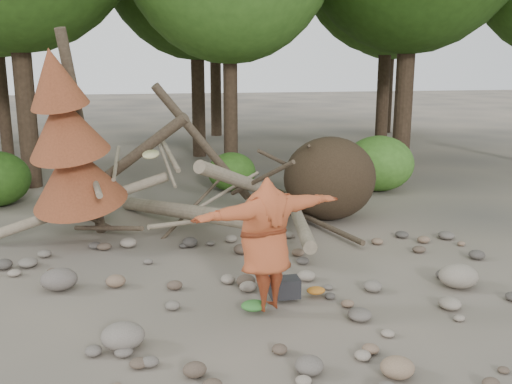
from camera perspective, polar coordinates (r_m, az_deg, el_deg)
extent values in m
plane|color=#514C44|center=(9.21, 0.20, -10.67)|extent=(120.00, 120.00, 0.00)
ellipsoid|color=#332619|center=(13.55, 7.39, 1.35)|extent=(2.20, 1.87, 1.98)
cylinder|color=gray|center=(12.39, -7.75, -1.85)|extent=(2.61, 5.11, 1.08)
cylinder|color=gray|center=(13.02, -0.02, 0.57)|extent=(3.18, 3.71, 1.90)
cylinder|color=brown|center=(13.08, -13.38, 2.51)|extent=(3.08, 1.91, 2.49)
cylinder|color=gray|center=(12.67, 4.16, -2.38)|extent=(1.13, 4.98, 0.43)
cylinder|color=brown|center=(13.28, -5.20, 4.71)|extent=(2.39, 1.03, 2.89)
cylinder|color=gray|center=(12.70, -16.90, -1.24)|extent=(3.71, 0.86, 1.20)
cylinder|color=#4C3F30|center=(12.28, -14.67, -3.52)|extent=(1.52, 1.70, 0.49)
cylinder|color=gray|center=(13.13, -2.75, 0.22)|extent=(1.57, 0.85, 0.69)
cylinder|color=#4C3F30|center=(13.85, 3.48, 2.57)|extent=(1.92, 1.25, 1.10)
cylinder|color=gray|center=(12.67, -8.93, 2.84)|extent=(0.37, 1.42, 0.85)
cylinder|color=#4C3F30|center=(12.62, 7.14, -3.45)|extent=(0.79, 2.54, 0.12)
cylinder|color=gray|center=(11.86, -6.59, -3.00)|extent=(1.78, 1.11, 0.29)
cylinder|color=#4C3F30|center=(12.22, -16.98, 5.38)|extent=(0.67, 1.13, 4.35)
cone|color=brown|center=(12.04, -17.64, 1.85)|extent=(2.06, 2.13, 1.86)
cone|color=brown|center=(11.71, -18.59, 6.44)|extent=(1.71, 1.78, 1.65)
cone|color=brown|center=(11.48, -19.51, 10.77)|extent=(1.23, 1.30, 1.41)
cylinder|color=#38281C|center=(18.10, -22.58, 14.50)|extent=(0.56, 0.56, 8.96)
cylinder|color=#38281C|center=(17.68, -2.61, 12.55)|extent=(0.44, 0.44, 7.14)
cylinder|color=#38281C|center=(20.07, 14.93, 15.49)|extent=(0.60, 0.60, 9.45)
cylinder|color=#38281C|center=(22.58, -5.91, 14.36)|extent=(0.52, 0.52, 8.54)
cylinder|color=#38281C|center=(24.10, 12.78, 13.52)|extent=(0.50, 0.50, 8.12)
cylinder|color=#38281C|center=(29.01, -4.10, 14.27)|extent=(0.54, 0.54, 8.75)
cylinder|color=#38281C|center=(30.98, 13.24, 13.05)|extent=(0.46, 0.46, 7.84)
ellipsoid|color=#34631C|center=(16.56, -2.45, 2.04)|extent=(1.40, 1.40, 1.12)
ellipsoid|color=#407524|center=(16.92, 12.19, 2.82)|extent=(2.00, 2.00, 1.60)
imported|color=#A74725|center=(8.38, 0.97, -5.19)|extent=(2.54, 1.48, 2.00)
cylinder|color=tan|center=(8.33, -10.48, 3.73)|extent=(0.27, 0.25, 0.13)
cube|color=black|center=(9.13, 2.88, -9.86)|extent=(0.47, 0.31, 0.31)
ellipsoid|color=#32702C|center=(8.72, -0.23, -11.59)|extent=(0.38, 0.32, 0.14)
ellipsoid|color=#AA621D|center=(9.33, 6.00, -10.05)|extent=(0.30, 0.25, 0.11)
ellipsoid|color=slate|center=(7.91, -13.17, -13.84)|extent=(0.58, 0.52, 0.35)
ellipsoid|color=#866C54|center=(7.31, 13.96, -16.67)|extent=(0.42, 0.38, 0.25)
ellipsoid|color=gray|center=(10.18, 19.59, -7.92)|extent=(0.65, 0.59, 0.39)
ellipsoid|color=#615852|center=(10.05, -19.10, -8.25)|extent=(0.60, 0.54, 0.36)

